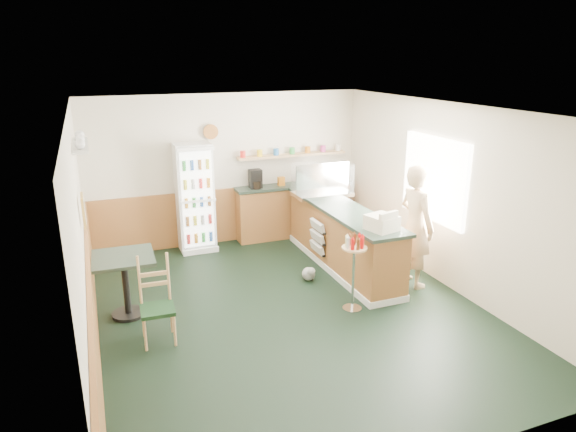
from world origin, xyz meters
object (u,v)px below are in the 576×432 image
drinks_fridge (195,198)px  shopkeeper (416,226)px  cash_register (382,223)px  cafe_chair (156,297)px  condiment_stand (354,260)px  display_case (323,180)px  cafe_table (125,274)px

drinks_fridge → shopkeeper: (2.72, -2.64, -0.02)m
drinks_fridge → shopkeeper: 3.80m
cash_register → cafe_chair: cash_register is taller
drinks_fridge → condiment_stand: size_ratio=1.80×
condiment_stand → cafe_chair: 2.58m
display_case → cafe_chair: 3.74m
cafe_chair → condiment_stand: bearing=-1.9°
drinks_fridge → shopkeeper: drinks_fridge is taller
cafe_table → cash_register: bearing=-11.9°
condiment_stand → cafe_chair: cafe_chair is taller
shopkeeper → cafe_chair: (-3.80, -0.19, -0.37)m
display_case → shopkeeper: size_ratio=0.53×
drinks_fridge → cash_register: 3.48m
condiment_stand → cafe_table: size_ratio=1.25×
shopkeeper → display_case: bearing=17.4°
cash_register → shopkeeper: shopkeeper is taller
cafe_chair → shopkeeper: bearing=5.6°
drinks_fridge → cafe_table: drinks_fridge is taller
cafe_chair → display_case: bearing=34.8°
cafe_table → drinks_fridge: bearing=56.9°
cash_register → cafe_table: size_ratio=0.44×
condiment_stand → cafe_chair: (-2.57, 0.21, -0.16)m
cafe_table → display_case: bearing=19.7°
shopkeeper → condiment_stand: (-1.23, -0.40, -0.21)m
cafe_table → condiment_stand: bearing=-18.0°
cafe_chair → drinks_fridge: bearing=71.8°
cash_register → shopkeeper: size_ratio=0.20×
condiment_stand → cafe_table: bearing=162.0°
shopkeeper → condiment_stand: 1.31m
shopkeeper → cafe_table: (-4.10, 0.54, -0.33)m
display_case → cafe_chair: size_ratio=0.92×
display_case → shopkeeper: 1.92m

